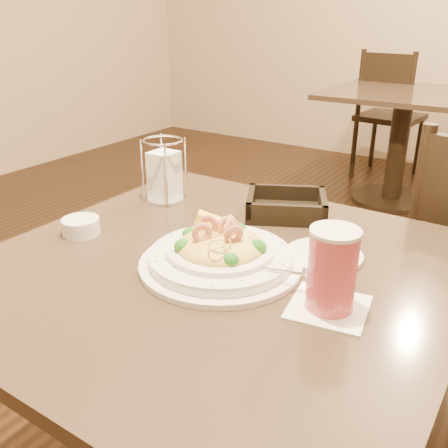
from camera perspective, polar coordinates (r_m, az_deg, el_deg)
The scene contains 9 objects.
main_table at distance 1.11m, azimuth -0.59°, elevation -15.00°, with size 0.90×0.90×0.72m.
background_table at distance 3.40m, azimuth 19.53°, elevation 10.31°, with size 0.91×0.91×0.72m.
dining_chair_far at distance 3.91m, azimuth 18.29°, elevation 12.08°, with size 0.45×0.45×0.93m.
pasta_bowl at distance 0.97m, azimuth -0.41°, elevation -3.32°, with size 0.35×0.32×0.10m.
drink_glass at distance 0.84m, azimuth 12.24°, elevation -5.22°, with size 0.15×0.15×0.14m.
bread_basket at distance 1.23m, azimuth 7.12°, elevation 1.91°, with size 0.24×0.22×0.05m.
napkin_caddy at distance 1.31m, azimuth -6.82°, elevation 5.68°, with size 0.10×0.10×0.16m.
side_plate at distance 1.03m, azimuth 11.33°, elevation -3.53°, with size 0.16×0.16×0.01m, color white.
butter_ramekin at distance 1.16m, azimuth -16.04°, elevation -0.26°, with size 0.08×0.08×0.04m, color white.
Camera 1 is at (0.49, -0.72, 1.18)m, focal length 40.00 mm.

